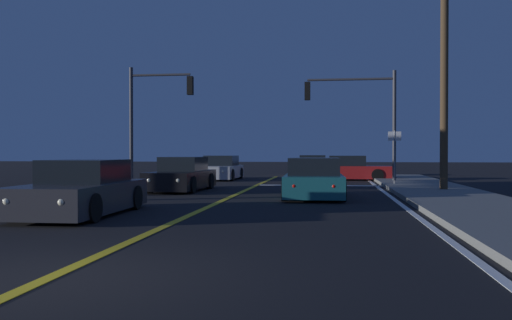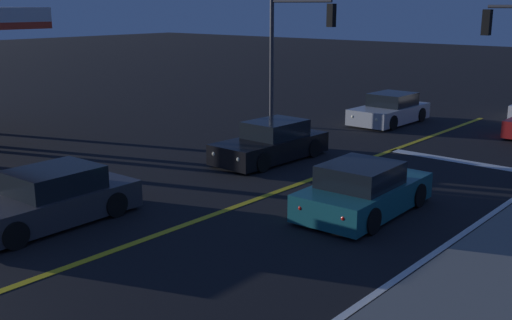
{
  "view_description": "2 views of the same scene",
  "coord_description": "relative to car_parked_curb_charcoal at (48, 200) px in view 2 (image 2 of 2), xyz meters",
  "views": [
    {
      "loc": [
        3.37,
        -6.09,
        1.52
      ],
      "look_at": [
        -0.11,
        19.14,
        1.16
      ],
      "focal_mm": 38.16,
      "sensor_mm": 36.0,
      "label": 1
    },
    {
      "loc": [
        10.52,
        -1.29,
        5.21
      ],
      "look_at": [
        0.9,
        10.07,
        1.47
      ],
      "focal_mm": 43.61,
      "sensor_mm": 36.0,
      "label": 2
    }
  ],
  "objects": [
    {
      "name": "car_distant_tail_silver",
      "position": [
        -0.08,
        17.22,
        -0.0
      ],
      "size": [
        2.05,
        4.28,
        1.34
      ],
      "rotation": [
        0.0,
        0.0,
        3.13
      ],
      "color": "#B2B5BA",
      "rests_on": "ground"
    },
    {
      "name": "car_lead_oncoming_black",
      "position": [
        0.15,
        8.47,
        -0.0
      ],
      "size": [
        1.95,
        4.45,
        1.34
      ],
      "rotation": [
        0.0,
        0.0,
        3.11
      ],
      "color": "black",
      "rests_on": "ground"
    },
    {
      "name": "car_parked_curb_charcoal",
      "position": [
        0.0,
        0.0,
        0.0
      ],
      "size": [
        2.07,
        4.52,
        1.34
      ],
      "rotation": [
        0.0,
        0.0,
        3.17
      ],
      "color": "#2D2D33",
      "rests_on": "ground"
    },
    {
      "name": "stop_bar",
      "position": [
        5.47,
        12.46,
        -0.58
      ],
      "size": [
        5.65,
        0.5,
        0.01
      ],
      "primitive_type": "cube",
      "color": "white",
      "rests_on": "ground"
    },
    {
      "name": "traffic_signal_far_left",
      "position": [
        -2.68,
        13.36,
        3.2
      ],
      "size": [
        3.24,
        0.28,
        5.73
      ],
      "color": "#38383D",
      "rests_on": "ground"
    },
    {
      "name": "lane_line_center",
      "position": [
        2.64,
        3.77,
        -0.58
      ],
      "size": [
        0.2,
        34.67,
        0.01
      ],
      "primitive_type": "cube",
      "color": "gold",
      "rests_on": "ground"
    },
    {
      "name": "lane_line_edge_right",
      "position": [
        8.04,
        3.77,
        -0.58
      ],
      "size": [
        0.16,
        34.67,
        0.01
      ],
      "primitive_type": "cube",
      "color": "white",
      "rests_on": "ground"
    },
    {
      "name": "car_following_oncoming_teal",
      "position": [
        5.46,
        5.62,
        -0.0
      ],
      "size": [
        2.09,
        4.19,
        1.34
      ],
      "rotation": [
        0.0,
        0.0,
        0.03
      ],
      "color": "#195960",
      "rests_on": "ground"
    }
  ]
}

